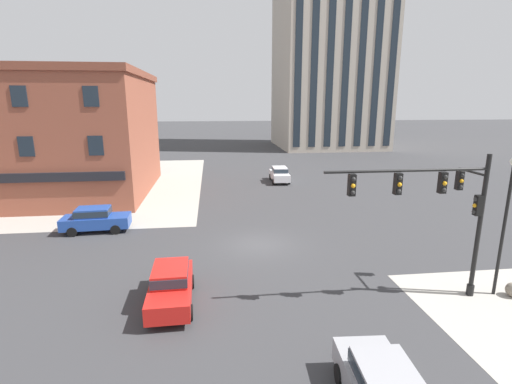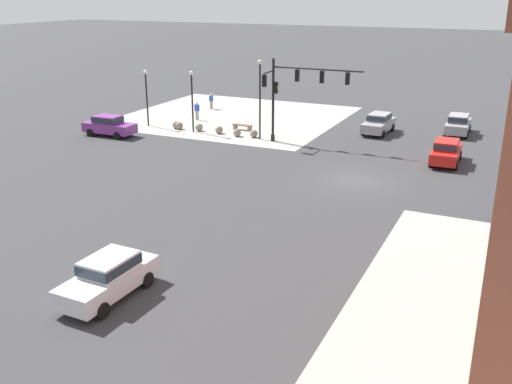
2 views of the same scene
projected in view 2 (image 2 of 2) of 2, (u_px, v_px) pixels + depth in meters
ground_plane at (354, 180)px, 37.25m from camera, size 320.00×320.00×0.00m
sidewalk_corner_slab at (234, 116)px, 56.05m from camera, size 20.00×19.00×0.02m
traffic_signal_main at (292, 88)px, 44.80m from camera, size 7.30×2.09×6.51m
bollard_sphere_curb_a at (254, 134)px, 47.97m from camera, size 0.66×0.66×0.66m
bollard_sphere_curb_b at (237, 133)px, 48.31m from camera, size 0.66×0.66×0.66m
bollard_sphere_curb_c at (219, 130)px, 49.26m from camera, size 0.66×0.66×0.66m
bollard_sphere_curb_d at (199, 127)px, 50.17m from camera, size 0.66×0.66×0.66m
bollard_sphere_curb_e at (176, 125)px, 51.09m from camera, size 0.66×0.66×0.66m
bollard_sphere_curb_f at (179, 126)px, 50.76m from camera, size 0.66×0.66×0.66m
bench_near_signal at (242, 126)px, 50.52m from camera, size 1.81×0.53×0.49m
pedestrian_near_bench at (211, 100)px, 59.29m from camera, size 0.30×0.52×1.62m
pedestrian_at_curb at (197, 110)px, 54.23m from camera, size 0.55×0.23×1.70m
street_lamp_corner_near at (260, 91)px, 46.26m from camera, size 0.36×0.36×6.36m
street_lamp_mid_sidewalk at (192, 94)px, 48.94m from camera, size 0.36×0.36×5.16m
street_lamp_corner_far at (146, 91)px, 51.15m from camera, size 0.36×0.36×4.94m
car_main_northbound_near at (458, 123)px, 48.87m from camera, size 1.97×4.44×1.68m
car_main_northbound_far at (109, 125)px, 48.35m from camera, size 4.42×1.92×1.68m
car_main_southbound_near at (379, 123)px, 49.20m from camera, size 2.10×4.50×1.68m
car_cross_eastbound at (108, 276)px, 22.89m from camera, size 1.99×4.45×1.68m
car_main_mid at (446, 151)px, 40.60m from camera, size 1.98×4.44×1.68m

